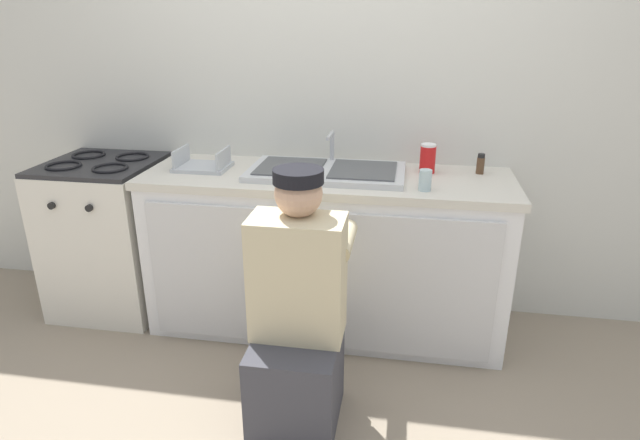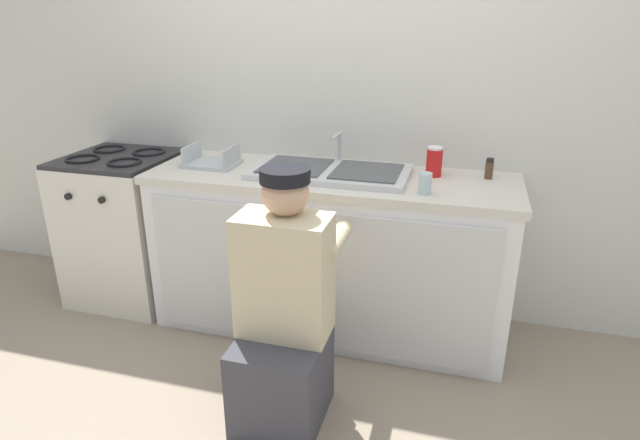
# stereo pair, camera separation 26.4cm
# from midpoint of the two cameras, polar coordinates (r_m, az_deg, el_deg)

# --- Properties ---
(ground_plane) EXTENTS (12.00, 12.00, 0.00)m
(ground_plane) POSITION_cam_midpoint_polar(r_m,az_deg,el_deg) (2.89, -3.04, -13.93)
(ground_plane) COLOR gray
(back_wall) EXTENTS (6.00, 0.10, 2.50)m
(back_wall) POSITION_cam_midpoint_polar(r_m,az_deg,el_deg) (3.03, -0.76, 13.41)
(back_wall) COLOR silver
(back_wall) RESTS_ON ground_plane
(counter_cabinet) EXTENTS (1.87, 0.62, 0.84)m
(counter_cabinet) POSITION_cam_midpoint_polar(r_m,az_deg,el_deg) (2.92, -1.96, -3.93)
(counter_cabinet) COLOR white
(counter_cabinet) RESTS_ON ground_plane
(countertop) EXTENTS (1.91, 0.62, 0.04)m
(countertop) POSITION_cam_midpoint_polar(r_m,az_deg,el_deg) (2.77, -2.03, 4.42)
(countertop) COLOR beige
(countertop) RESTS_ON counter_cabinet
(sink_double_basin) EXTENTS (0.80, 0.44, 0.19)m
(sink_double_basin) POSITION_cam_midpoint_polar(r_m,az_deg,el_deg) (2.76, -2.04, 5.22)
(sink_double_basin) COLOR silver
(sink_double_basin) RESTS_ON countertop
(stove_range) EXTENTS (0.60, 0.62, 0.90)m
(stove_range) POSITION_cam_midpoint_polar(r_m,az_deg,el_deg) (3.40, -23.56, -1.57)
(stove_range) COLOR silver
(stove_range) RESTS_ON ground_plane
(plumber_person) EXTENTS (0.42, 0.61, 1.10)m
(plumber_person) POSITION_cam_midpoint_polar(r_m,az_deg,el_deg) (2.27, -5.95, -10.93)
(plumber_person) COLOR #3F3F47
(plumber_person) RESTS_ON ground_plane
(spice_bottle_pepper) EXTENTS (0.04, 0.04, 0.10)m
(spice_bottle_pepper) POSITION_cam_midpoint_polar(r_m,az_deg,el_deg) (2.86, 14.24, 5.77)
(spice_bottle_pepper) COLOR #513823
(spice_bottle_pepper) RESTS_ON countertop
(soda_cup_red) EXTENTS (0.08, 0.08, 0.15)m
(soda_cup_red) POSITION_cam_midpoint_polar(r_m,az_deg,el_deg) (2.81, 8.79, 6.46)
(soda_cup_red) COLOR red
(soda_cup_red) RESTS_ON countertop
(dish_rack_tray) EXTENTS (0.28, 0.22, 0.11)m
(dish_rack_tray) POSITION_cam_midpoint_polar(r_m,az_deg,el_deg) (2.96, -14.93, 5.72)
(dish_rack_tray) COLOR #B2B7BC
(dish_rack_tray) RESTS_ON countertop
(water_glass) EXTENTS (0.06, 0.06, 0.10)m
(water_glass) POSITION_cam_midpoint_polar(r_m,az_deg,el_deg) (2.53, 8.25, 4.18)
(water_glass) COLOR #ADC6CC
(water_glass) RESTS_ON countertop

